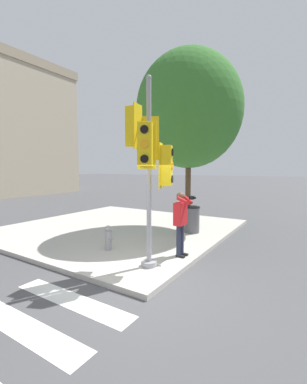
% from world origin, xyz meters
% --- Properties ---
extents(ground_plane, '(160.00, 160.00, 0.00)m').
position_xyz_m(ground_plane, '(0.00, 0.00, 0.00)').
color(ground_plane, '#4C4C4F').
extents(sidewalk_corner, '(8.00, 8.00, 0.12)m').
position_xyz_m(sidewalk_corner, '(3.50, 3.50, 0.06)').
color(sidewalk_corner, '#BCB7AD').
rests_on(sidewalk_corner, ground_plane).
extents(traffic_signal_pole, '(1.08, 1.11, 4.37)m').
position_xyz_m(traffic_signal_pole, '(0.71, 0.25, 2.78)').
color(traffic_signal_pole, '#939399').
rests_on(traffic_signal_pole, sidewalk_corner).
extents(person_photographer, '(0.50, 0.53, 1.69)m').
position_xyz_m(person_photographer, '(1.73, -0.07, 1.14)').
color(person_photographer, black).
rests_on(person_photographer, sidewalk_corner).
extents(street_tree, '(3.87, 3.87, 6.57)m').
position_xyz_m(street_tree, '(4.65, 1.06, 4.56)').
color(street_tree, brown).
rests_on(street_tree, sidewalk_corner).
extents(fire_hydrant, '(0.20, 0.26, 0.70)m').
position_xyz_m(fire_hydrant, '(1.10, 1.88, 0.47)').
color(fire_hydrant, '#99999E').
rests_on(fire_hydrant, sidewalk_corner).
extents(trash_bin, '(0.58, 0.58, 0.94)m').
position_xyz_m(trash_bin, '(4.21, 0.70, 0.59)').
color(trash_bin, '#5B5B60').
rests_on(trash_bin, sidewalk_corner).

